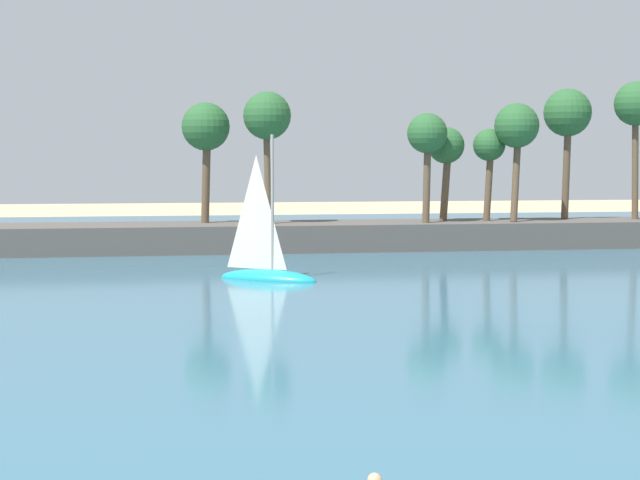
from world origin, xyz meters
name	(u,v)px	position (x,y,z in m)	size (l,w,h in m)	color
sea	(191,261)	(0.00, 53.55, 0.03)	(220.00, 92.76, 0.06)	#386B84
palm_headland	(285,208)	(6.35, 60.01, 2.73)	(116.62, 6.13, 12.48)	#514C47
sailboat_near_shore	(266,266)	(3.28, 43.74, 0.75)	(5.23, 4.31, 7.64)	teal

